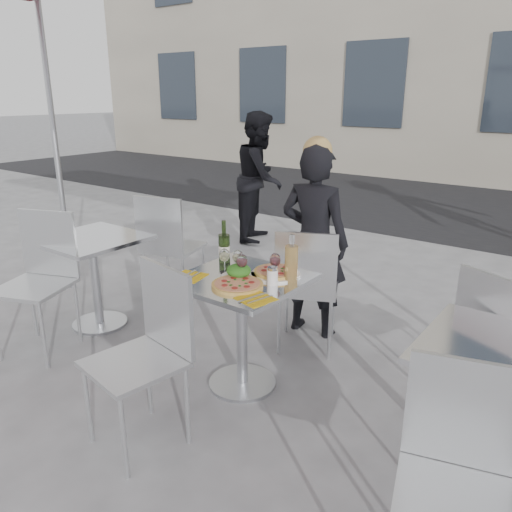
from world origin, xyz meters
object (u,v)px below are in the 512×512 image
Objects in this scene: main_table at (242,309)px; woman_diner at (314,242)px; wine_bottle at (224,247)px; napkin_left at (189,276)px; napkin_right at (256,299)px; pizza_near at (237,285)px; chair_far at (307,281)px; wineglass_white_a at (224,256)px; side_chair_lnear at (41,270)px; side_chair_lfar at (167,240)px; carafe at (291,262)px; wineglass_red_b at (275,261)px; side_table_left at (94,263)px; pizza_far at (276,272)px; pedestrian_a at (260,177)px; sugar_shaker at (272,276)px; side_chair_rnear at (458,466)px; wineglass_red_a at (242,262)px; chair_near at (150,342)px; salad_plate at (239,272)px; side_table_right at (501,390)px; wineglass_white_b at (238,258)px; side_chair_rfar at (500,339)px.

woman_diner reaches higher than main_table.
napkin_left is at bearing -93.71° from wine_bottle.
wine_bottle is 0.33m from napkin_left.
main_table is at bearing 155.41° from napkin_right.
woman_diner is at bearing 95.92° from pizza_near.
chair_far is 0.73m from wineglass_white_a.
pizza_near is at bearing -10.37° from side_chair_lnear.
side_chair_lfar reaches higher than napkin_left.
carafe is 0.11m from wineglass_red_b.
side_table_left is 0.75× the size of side_chair_lfar.
wine_bottle is 0.64m from napkin_right.
pizza_far is 1.46× the size of napkin_left.
wineglass_red_b reaches higher than main_table.
pedestrian_a is at bearing -72.16° from chair_far.
wine_bottle is 0.48m from sugar_shaker.
pedestrian_a reaches higher than napkin_right.
woman_diner is 6.82× the size of napkin_right.
carafe is at bearing -0.28° from wine_bottle.
side_table_left is 3.54× the size of napkin_left.
wine_bottle is at bearing 140.90° from side_chair_rnear.
woman_diner is at bearing 93.48° from wineglass_red_a.
pizza_far is at bearing 28.99° from wineglass_white_a.
napkin_left is at bearing 126.66° from side_chair_lfar.
woman_diner is at bearing 21.82° from side_chair_lnear.
pizza_far is at bearing 50.01° from main_table.
chair_near reaches higher than salad_plate.
side_table_right is 4.76× the size of wineglass_white_b.
salad_plate is 1.04× the size of napkin_left.
pedestrian_a is at bearing 124.39° from wineglass_red_a.
sugar_shaker is 0.68× the size of wineglass_red_b.
napkin_right is (-0.00, -0.35, -0.11)m from carafe.
side_chair_rfar is (2.91, 0.93, -0.04)m from side_chair_lnear.
side_table_right is at bearing -0.37° from wineglass_white_a.
wineglass_red_a reaches higher than pizza_near.
woman_diner reaches higher than wineglass_red_a.
side_chair_rfar reaches higher than salad_plate.
side_chair_rfar reaches higher than napkin_left.
carafe reaches higher than sugar_shaker.
carafe reaches higher than side_table_left.
wine_bottle is 0.42m from wineglass_red_b.
wineglass_red_b is at bearing 21.02° from wineglass_white_b.
side_chair_rnear is 1.44m from sugar_shaker.
napkin_right is (0.10, -0.34, -0.11)m from wineglass_red_b.
side_chair_lfar is at bearing -26.25° from chair_far.
side_table_left is 2.43× the size of pizza_far.
wineglass_red_b is (0.21, -0.83, 0.12)m from woman_diner.
wineglass_white_a is (-1.63, 0.63, 0.32)m from side_chair_rnear.
carafe reaches higher than wineglass_white_a.
pizza_near is at bearing 84.55° from chair_near.
wineglass_white_a is at bearing 0.45° from side_table_left.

